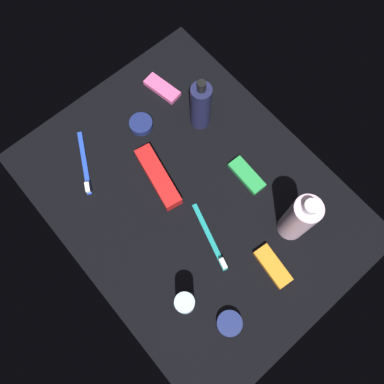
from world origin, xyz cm
name	(u,v)px	position (x,y,z in cm)	size (l,w,h in cm)	color
ground_plane	(192,196)	(0.00, 0.00, -0.60)	(84.00, 64.00, 1.20)	black
lotion_bottle	(201,106)	(14.75, -15.66, 7.87)	(5.29, 5.29, 17.98)	#1B1E43
bodywash_bottle	(299,218)	(-22.17, -13.05, 8.83)	(6.48, 6.48, 19.27)	silver
deodorant_stick	(185,303)	(-19.15, 18.64, 4.78)	(4.44, 4.44, 9.56)	silver
toothbrush_blue	(85,166)	(24.24, 15.92, 0.61)	(16.53, 9.35, 2.10)	blue
toothbrush_teal	(211,240)	(-11.90, 4.00, 0.61)	(17.62, 6.19, 2.10)	teal
toothpaste_box_red	(158,177)	(9.07, 3.58, 1.60)	(17.60, 4.40, 3.20)	red
snack_bar_green	(247,175)	(-5.22, -14.13, 0.75)	(10.40, 4.00, 1.50)	green
snack_bar_pink	(162,88)	(28.98, -14.05, 0.75)	(10.40, 4.00, 1.50)	#E55999
snack_bar_orange	(273,266)	(-26.20, -2.91, 0.75)	(10.40, 4.00, 1.50)	orange
cream_tin_left	(141,124)	(23.96, -2.64, 0.99)	(6.25, 6.25, 1.98)	navy
cream_tin_right	(229,323)	(-28.97, 13.73, 0.96)	(5.87, 5.87, 1.92)	navy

